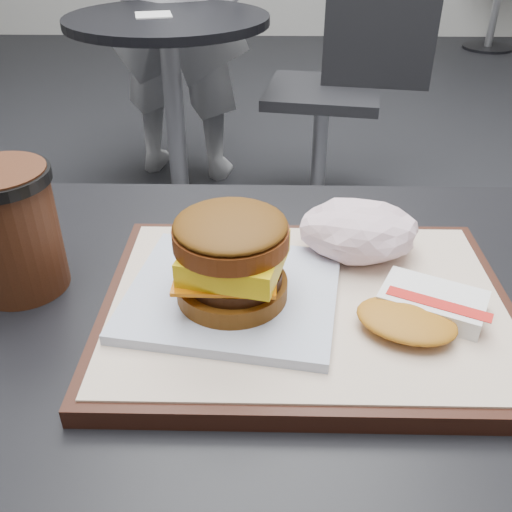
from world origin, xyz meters
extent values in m
cube|color=black|center=(0.00, 0.00, 0.75)|extent=(0.80, 0.60, 0.04)
cube|color=black|center=(0.03, 0.02, 0.78)|extent=(0.38, 0.28, 0.02)
cube|color=beige|center=(0.03, 0.02, 0.79)|extent=(0.36, 0.26, 0.00)
cube|color=white|center=(-0.04, 0.02, 0.80)|extent=(0.21, 0.20, 0.01)
cylinder|color=brown|center=(-0.04, 0.01, 0.81)|extent=(0.11, 0.11, 0.02)
cylinder|color=#321507|center=(-0.03, 0.01, 0.82)|extent=(0.10, 0.10, 0.01)
cube|color=#D86807|center=(-0.04, 0.01, 0.83)|extent=(0.09, 0.09, 0.00)
cube|color=yellow|center=(-0.03, 0.01, 0.84)|extent=(0.10, 0.10, 0.02)
cylinder|color=#703210|center=(-0.04, 0.01, 0.86)|extent=(0.11, 0.11, 0.02)
ellipsoid|color=#63390E|center=(-0.04, 0.01, 0.87)|extent=(0.11, 0.11, 0.02)
cube|color=white|center=(0.15, 0.00, 0.80)|extent=(0.11, 0.09, 0.02)
cube|color=red|center=(0.15, -0.01, 0.81)|extent=(0.09, 0.05, 0.00)
ellipsoid|color=orange|center=(0.12, -0.03, 0.80)|extent=(0.10, 0.09, 0.01)
cylinder|color=#3D1C0E|center=(-0.25, 0.06, 0.83)|extent=(0.09, 0.09, 0.13)
cylinder|color=black|center=(-0.35, 1.65, 0.01)|extent=(0.44, 0.44, 0.02)
cylinder|color=#A5A5AA|center=(-0.35, 1.65, 0.37)|extent=(0.07, 0.07, 0.70)
cylinder|color=black|center=(-0.35, 1.65, 0.73)|extent=(0.70, 0.70, 0.03)
cube|color=white|center=(-0.39, 1.64, 0.75)|extent=(0.14, 0.14, 0.00)
cylinder|color=#B3B2B8|center=(0.21, 1.75, 0.22)|extent=(0.06, 0.06, 0.44)
cube|color=black|center=(0.21, 1.75, 0.46)|extent=(0.48, 0.48, 0.04)
cube|color=black|center=(0.40, 1.75, 0.68)|extent=(0.40, 0.10, 0.40)
cylinder|color=black|center=(1.80, 4.50, 0.01)|extent=(0.40, 0.40, 0.02)
cylinder|color=#A5A5AA|center=(1.80, 4.50, 0.37)|extent=(0.06, 0.06, 0.70)
camera|label=1|loc=(-0.01, -0.41, 1.11)|focal=40.00mm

